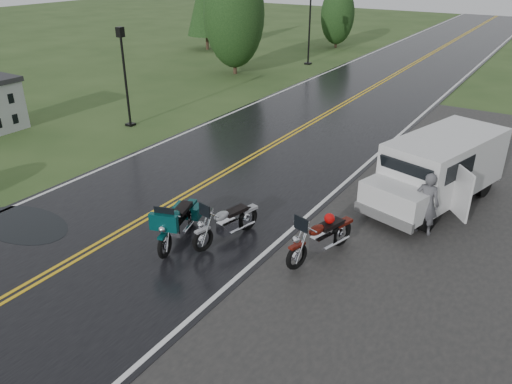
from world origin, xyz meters
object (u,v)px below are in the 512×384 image
motorcycle_silver (202,231)px  lamp_post_near_left (125,78)px  motorcycle_teal (164,236)px  motorcycle_red (297,247)px  van_white (379,178)px  person_at_van (427,204)px  lamp_post_far_left (309,28)px

motorcycle_silver → lamp_post_near_left: (-8.99, 6.41, 1.45)m
motorcycle_teal → lamp_post_near_left: (-8.38, 7.13, 1.42)m
motorcycle_red → van_white: (0.52, 3.94, 0.37)m
motorcycle_silver → person_at_van: 5.87m
motorcycle_teal → lamp_post_far_left: size_ratio=0.47×
motorcycle_red → person_at_van: bearing=74.5°
van_white → lamp_post_near_left: lamp_post_near_left is taller
person_at_van → lamp_post_near_left: size_ratio=0.41×
motorcycle_red → motorcycle_teal: size_ratio=1.00×
motorcycle_red → lamp_post_near_left: 12.82m
lamp_post_near_left → lamp_post_far_left: lamp_post_far_left is taller
motorcycle_red → motorcycle_silver: size_ratio=1.05×
van_white → person_at_van: bearing=-4.9°
lamp_post_near_left → motorcycle_red: bearing=-27.3°
motorcycle_teal → person_at_van: (4.96, 4.65, 0.20)m
motorcycle_red → lamp_post_far_left: (-10.82, 21.81, 1.72)m
motorcycle_silver → van_white: (2.85, 4.50, 0.40)m
motorcycle_red → lamp_post_far_left: bearing=131.9°
van_white → lamp_post_near_left: size_ratio=1.26×
motorcycle_teal → van_white: bearing=39.1°
lamp_post_far_left → motorcycle_red: bearing=-63.6°
van_white → person_at_van: size_ratio=3.06×
lamp_post_near_left → motorcycle_silver: bearing=-35.5°
van_white → motorcycle_teal: bearing=-107.8°
motorcycle_red → motorcycle_silver: 2.39m
person_at_van → lamp_post_near_left: bearing=-5.9°
motorcycle_teal → motorcycle_silver: bearing=32.0°
person_at_van → lamp_post_near_left: 13.63m
motorcycle_teal → person_at_van: size_ratio=1.30×
motorcycle_red → motorcycle_silver: motorcycle_red is taller
motorcycle_silver → lamp_post_far_left: bearing=123.1°
motorcycle_teal → van_white: 6.27m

